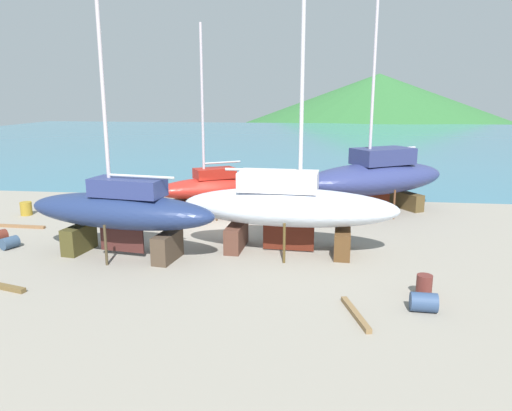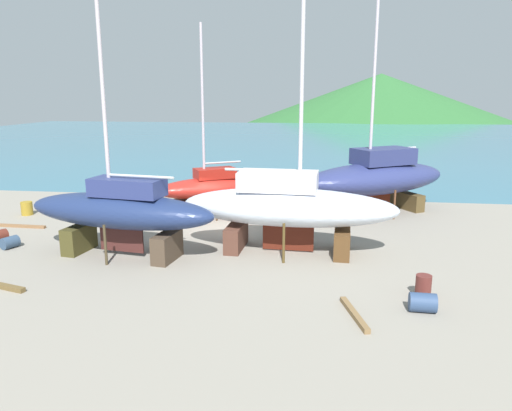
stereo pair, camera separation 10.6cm
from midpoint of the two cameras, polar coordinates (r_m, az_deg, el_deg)
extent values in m
plane|color=gray|center=(23.70, -6.32, -4.69)|extent=(45.73, 45.73, 0.00)
cube|color=teal|center=(79.14, 3.41, 7.75)|extent=(133.68, 90.53, 0.01)
cone|color=#306C34|center=(158.65, 14.01, 10.00)|extent=(145.52, 145.52, 26.49)
cube|color=brown|center=(28.57, -8.61, -0.54)|extent=(1.44, 1.73, 1.12)
cube|color=brown|center=(29.60, -2.52, 0.07)|extent=(1.44, 1.73, 1.12)
cylinder|color=brown|center=(27.98, -4.78, -0.28)|extent=(0.12, 0.12, 1.53)
cylinder|color=brown|center=(30.01, -6.21, 0.59)|extent=(0.12, 0.12, 1.53)
ellipsoid|color=#B5261D|center=(28.79, -5.57, 2.12)|extent=(6.61, 5.16, 1.19)
cube|color=#4C1916|center=(29.00, -5.52, 0.16)|extent=(1.38, 0.90, 0.83)
cube|color=#A82016|center=(28.75, -4.98, 3.80)|extent=(2.63, 2.26, 0.59)
cylinder|color=#C4B6C3|center=(28.18, -6.43, 11.83)|extent=(0.15, 0.15, 8.66)
cylinder|color=#BABEC2|center=(28.83, -4.09, 5.05)|extent=(2.00, 1.30, 0.11)
cube|color=#54371C|center=(22.49, 9.95, -4.22)|extent=(0.82, 2.40, 1.17)
cube|color=#553227|center=(23.01, -2.44, -3.64)|extent=(0.82, 2.40, 1.17)
cylinder|color=#442F19|center=(24.09, 4.14, -2.16)|extent=(0.12, 0.12, 1.77)
cylinder|color=#523F1E|center=(20.99, 3.18, -4.44)|extent=(0.12, 0.12, 1.77)
ellipsoid|color=silver|center=(22.22, 3.74, -0.18)|extent=(10.01, 3.45, 1.71)
cube|color=#4E1B10|center=(22.60, 3.68, -3.77)|extent=(2.37, 0.20, 1.20)
cube|color=silver|center=(22.04, 2.51, 2.90)|extent=(3.64, 1.95, 0.85)
cylinder|color=silver|center=(21.71, 5.40, 18.82)|extent=(0.18, 0.18, 13.02)
cylinder|color=silver|center=(22.08, 0.61, 4.17)|extent=(3.46, 0.30, 0.13)
cube|color=#433D1C|center=(23.99, -20.15, -3.69)|extent=(0.97, 1.95, 1.22)
cube|color=#48392A|center=(21.72, -10.48, -4.80)|extent=(0.97, 1.95, 1.22)
cylinder|color=#443924|center=(21.66, -17.35, -4.47)|extent=(0.12, 0.12, 1.77)
cylinder|color=brown|center=(23.75, -14.01, -2.74)|extent=(0.12, 0.12, 1.77)
ellipsoid|color=navy|center=(22.39, -15.78, -0.63)|extent=(9.20, 3.62, 1.57)
cube|color=#431F1C|center=(22.73, -15.58, -3.89)|extent=(2.14, 0.40, 1.10)
cube|color=navy|center=(21.94, -14.96, 2.08)|extent=(3.39, 1.86, 0.78)
cylinder|color=beige|center=(22.11, -17.93, 16.63)|extent=(0.17, 0.17, 12.03)
cylinder|color=silver|center=(21.52, -13.50, 3.33)|extent=(3.12, 0.58, 0.12)
cube|color=brown|center=(29.39, 9.70, -0.26)|extent=(2.03, 2.65, 1.05)
cube|color=brown|center=(32.45, 16.99, 0.60)|extent=(2.03, 2.65, 1.05)
cylinder|color=brown|center=(29.40, 15.79, 0.11)|extent=(0.12, 0.12, 1.73)
cylinder|color=brown|center=(32.22, 11.52, 1.44)|extent=(0.12, 0.12, 1.73)
ellipsoid|color=navy|center=(30.56, 13.69, 3.09)|extent=(10.24, 8.20, 1.93)
cube|color=#51190C|center=(30.87, 13.52, 0.09)|extent=(2.07, 1.35, 1.35)
cube|color=navy|center=(30.68, 14.55, 5.63)|extent=(4.12, 3.63, 0.96)
cylinder|color=silver|center=(29.87, 13.61, 15.67)|extent=(0.18, 0.18, 11.53)
cylinder|color=#BBB8C3|center=(31.11, 15.67, 6.44)|extent=(3.02, 1.98, 0.13)
cube|color=#1A4B8D|center=(33.26, -3.71, 1.30)|extent=(0.32, 0.39, 0.89)
cube|color=navy|center=(33.11, -3.73, 2.57)|extent=(0.40, 0.50, 0.60)
sphere|color=#916642|center=(33.04, -3.74, 3.27)|extent=(0.22, 0.22, 0.22)
cylinder|color=olive|center=(32.44, -25.44, -0.33)|extent=(0.95, 0.95, 0.81)
cylinder|color=navy|center=(17.55, 18.91, -10.68)|extent=(0.90, 0.69, 0.65)
cylinder|color=#2E5267|center=(31.15, -16.61, -0.28)|extent=(1.01, 1.02, 0.62)
cylinder|color=maroon|center=(18.70, 18.96, -8.91)|extent=(0.76, 0.76, 0.82)
cylinder|color=olive|center=(32.74, -15.98, 0.59)|extent=(0.77, 0.77, 0.85)
cylinder|color=#334A65|center=(25.86, -27.03, -3.91)|extent=(0.81, 0.91, 0.57)
cube|color=brown|center=(29.63, -25.95, -2.21)|extent=(2.83, 0.30, 0.14)
cube|color=olive|center=(16.71, 11.41, -12.36)|extent=(0.85, 2.46, 0.17)
cube|color=brown|center=(30.82, -17.71, -0.98)|extent=(1.11, 2.13, 0.11)
cube|color=brown|center=(20.71, -27.38, -8.51)|extent=(1.79, 0.71, 0.17)
camera|label=1|loc=(0.05, -90.12, -0.03)|focal=34.11mm
camera|label=2|loc=(0.05, 89.88, 0.03)|focal=34.11mm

